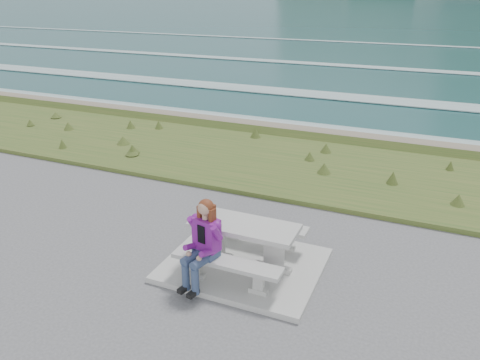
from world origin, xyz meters
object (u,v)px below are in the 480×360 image
object	(u,v)px
picnic_table	(244,233)
bench_landward	(227,266)
bench_seaward	(259,227)
seated_woman	(201,255)

from	to	relation	value
picnic_table	bench_landward	size ratio (longest dim) A/B	1.00
bench_seaward	seated_woman	world-z (taller)	seated_woman
picnic_table	bench_landward	xyz separation A→B (m)	(0.00, -0.70, -0.23)
bench_seaward	seated_woman	xyz separation A→B (m)	(-0.38, -1.53, 0.17)
picnic_table	seated_woman	distance (m)	0.92
bench_seaward	bench_landward	bearing A→B (deg)	-90.00
bench_seaward	seated_woman	distance (m)	1.59
bench_landward	bench_seaward	bearing A→B (deg)	90.00
picnic_table	seated_woman	size ratio (longest dim) A/B	1.27
bench_seaward	seated_woman	bearing A→B (deg)	-103.98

